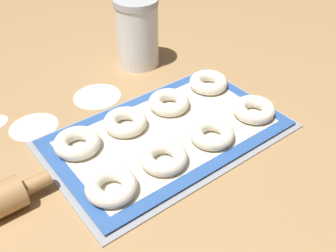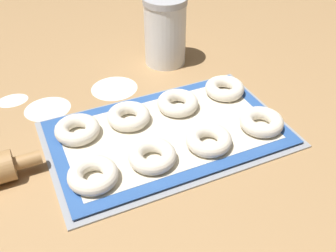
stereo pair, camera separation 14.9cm
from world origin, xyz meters
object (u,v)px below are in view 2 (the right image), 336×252
object	(u,v)px
bagel_front_far_left	(93,175)
bagel_back_mid_right	(178,103)
bagel_front_mid_right	(209,140)
bagel_back_mid_left	(129,116)
bagel_back_far_left	(77,130)
bagel_front_mid_left	(152,156)
flour_canister	(165,31)
bagel_front_far_right	(261,122)
bagel_back_far_right	(225,88)
baking_tray	(168,134)

from	to	relation	value
bagel_front_far_left	bagel_back_mid_right	distance (m)	0.28
bagel_front_mid_right	bagel_back_mid_left	bearing A→B (deg)	130.16
bagel_back_far_left	bagel_front_mid_left	bearing A→B (deg)	-51.38
bagel_front_far_left	flour_canister	distance (m)	0.49
bagel_front_far_right	bagel_back_mid_left	distance (m)	0.29
bagel_back_far_right	baking_tray	bearing A→B (deg)	-157.56
bagel_front_far_right	flour_canister	size ratio (longest dim) A/B	0.51
bagel_front_far_right	bagel_back_far_right	world-z (taller)	same
bagel_front_mid_left	bagel_back_far_left	world-z (taller)	same
bagel_front_far_right	bagel_back_far_right	xyz separation A→B (m)	(-0.00, 0.15, 0.00)
bagel_back_far_left	bagel_back_far_right	world-z (taller)	same
bagel_back_far_right	flour_canister	xyz separation A→B (m)	(-0.06, 0.22, 0.07)
bagel_front_mid_left	bagel_front_far_right	bearing A→B (deg)	0.38
baking_tray	bagel_back_mid_left	distance (m)	0.10
bagel_front_far_right	baking_tray	bearing A→B (deg)	159.61
baking_tray	bagel_front_far_right	bearing A→B (deg)	-20.39
bagel_front_far_left	bagel_back_mid_right	bearing A→B (deg)	30.72
bagel_back_far_left	bagel_back_mid_left	distance (m)	0.11
bagel_back_mid_left	bagel_back_far_right	world-z (taller)	same
bagel_front_mid_right	bagel_back_mid_left	size ratio (longest dim) A/B	1.00
bagel_front_mid_left	flour_canister	world-z (taller)	flour_canister
bagel_back_mid_right	bagel_back_far_right	world-z (taller)	same
bagel_front_mid_right	bagel_back_far_left	bearing A→B (deg)	148.51
bagel_back_mid_left	bagel_back_far_right	bearing A→B (deg)	2.13
bagel_front_mid_right	bagel_back_far_right	xyz separation A→B (m)	(0.13, 0.15, 0.00)
baking_tray	bagel_front_far_right	world-z (taller)	bagel_front_far_right
bagel_front_far_left	bagel_back_far_right	xyz separation A→B (m)	(0.37, 0.15, 0.00)
bagel_back_mid_left	flour_canister	distance (m)	0.31
baking_tray	bagel_front_far_left	size ratio (longest dim) A/B	5.40
bagel_back_mid_left	flour_canister	world-z (taller)	flour_canister
baking_tray	bagel_back_mid_right	bearing A→B (deg)	50.77
bagel_front_far_right	bagel_back_mid_right	xyz separation A→B (m)	(-0.13, 0.14, 0.00)
bagel_front_far_right	bagel_front_far_left	bearing A→B (deg)	-179.29
bagel_back_mid_right	flour_canister	world-z (taller)	flour_canister
bagel_back_far_left	bagel_back_mid_right	distance (m)	0.23
bagel_front_mid_right	bagel_front_far_left	bearing A→B (deg)	179.83
bagel_back_mid_left	flour_canister	xyz separation A→B (m)	(0.19, 0.23, 0.07)
flour_canister	bagel_front_mid_left	bearing A→B (deg)	-117.64
bagel_front_far_left	bagel_back_far_right	size ratio (longest dim) A/B	1.00
bagel_front_mid_right	flour_canister	size ratio (longest dim) A/B	0.51
bagel_back_mid_left	flour_canister	bearing A→B (deg)	50.35
bagel_back_mid_left	bagel_front_far_right	bearing A→B (deg)	-28.51
bagel_back_mid_right	bagel_back_far_right	bearing A→B (deg)	3.66
bagel_front_mid_right	bagel_back_mid_right	distance (m)	0.14
bagel_front_far_right	bagel_back_far_left	bearing A→B (deg)	159.36
bagel_front_mid_left	bagel_back_far_right	bearing A→B (deg)	30.54
bagel_front_far_left	bagel_back_far_left	size ratio (longest dim) A/B	1.00
bagel_front_mid_left	bagel_back_far_right	xyz separation A→B (m)	(0.25, 0.15, 0.00)
bagel_front_far_left	flour_canister	size ratio (longest dim) A/B	0.51
flour_canister	bagel_back_far_left	bearing A→B (deg)	-142.96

